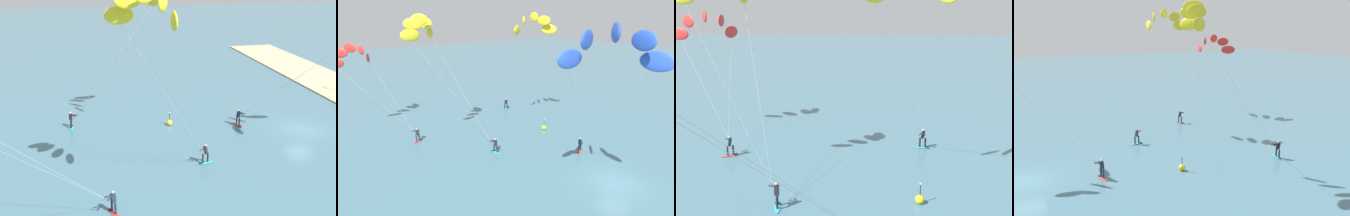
% 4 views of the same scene
% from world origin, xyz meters
% --- Properties ---
extents(ground_plane, '(240.00, 240.00, 0.00)m').
position_xyz_m(ground_plane, '(0.00, 0.00, 0.00)').
color(ground_plane, '#426B7A').
extents(kitesurfer_mid_water, '(7.56, 8.51, 14.17)m').
position_xyz_m(kitesurfer_mid_water, '(-9.37, 16.55, 12.44)').
color(kitesurfer_mid_water, '#23ADD1').
rests_on(kitesurfer_mid_water, ground).
extents(marker_buoy, '(0.56, 0.56, 1.38)m').
position_xyz_m(marker_buoy, '(3.86, 12.27, 0.30)').
color(marker_buoy, yellow).
rests_on(marker_buoy, ground).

